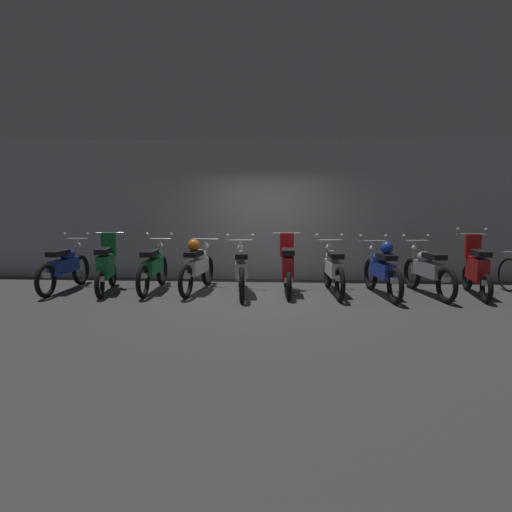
% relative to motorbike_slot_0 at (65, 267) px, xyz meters
% --- Properties ---
extents(ground_plane, '(80.00, 80.00, 0.00)m').
position_rel_motorbike_slot_0_xyz_m(ground_plane, '(4.07, -0.34, -0.49)').
color(ground_plane, '#424244').
extents(back_wall, '(16.15, 0.30, 3.19)m').
position_rel_motorbike_slot_0_xyz_m(back_wall, '(4.07, 1.63, 1.10)').
color(back_wall, '#ADADB2').
rests_on(back_wall, ground).
extents(motorbike_slot_0, '(0.59, 1.95, 1.15)m').
position_rel_motorbike_slot_0_xyz_m(motorbike_slot_0, '(0.00, 0.00, 0.00)').
color(motorbike_slot_0, black).
rests_on(motorbike_slot_0, ground).
extents(motorbike_slot_1, '(0.56, 1.67, 1.18)m').
position_rel_motorbike_slot_0_xyz_m(motorbike_slot_1, '(0.90, -0.08, 0.03)').
color(motorbike_slot_1, black).
rests_on(motorbike_slot_1, ground).
extents(motorbike_slot_2, '(0.59, 1.95, 1.15)m').
position_rel_motorbike_slot_0_xyz_m(motorbike_slot_2, '(1.81, 0.07, 0.00)').
color(motorbike_slot_2, black).
rests_on(motorbike_slot_2, ground).
extents(motorbike_slot_3, '(0.56, 1.94, 1.08)m').
position_rel_motorbike_slot_0_xyz_m(motorbike_slot_3, '(2.72, 0.07, 0.03)').
color(motorbike_slot_3, black).
rests_on(motorbike_slot_3, ground).
extents(motorbike_slot_4, '(0.59, 1.95, 1.15)m').
position_rel_motorbike_slot_0_xyz_m(motorbike_slot_4, '(3.62, -0.13, 0.00)').
color(motorbike_slot_4, black).
rests_on(motorbike_slot_4, ground).
extents(motorbike_slot_5, '(0.56, 1.68, 1.18)m').
position_rel_motorbike_slot_0_xyz_m(motorbike_slot_5, '(4.53, 0.02, 0.03)').
color(motorbike_slot_5, black).
rests_on(motorbike_slot_5, ground).
extents(motorbike_slot_6, '(0.59, 1.95, 1.15)m').
position_rel_motorbike_slot_0_xyz_m(motorbike_slot_6, '(5.43, 0.02, 0.00)').
color(motorbike_slot_6, black).
rests_on(motorbike_slot_6, ground).
extents(motorbike_slot_7, '(0.59, 1.94, 1.15)m').
position_rel_motorbike_slot_0_xyz_m(motorbike_slot_7, '(6.34, -0.16, 0.04)').
color(motorbike_slot_7, black).
rests_on(motorbike_slot_7, ground).
extents(motorbike_slot_8, '(0.62, 1.93, 1.15)m').
position_rel_motorbike_slot_0_xyz_m(motorbike_slot_8, '(7.24, -0.02, 0.00)').
color(motorbike_slot_8, black).
rests_on(motorbike_slot_8, ground).
extents(motorbike_slot_9, '(0.59, 1.68, 1.29)m').
position_rel_motorbike_slot_0_xyz_m(motorbike_slot_9, '(8.16, -0.02, 0.04)').
color(motorbike_slot_9, black).
rests_on(motorbike_slot_9, ground).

